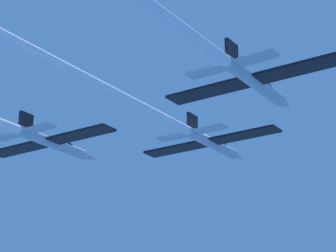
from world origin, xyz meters
TOP-DOWN VIEW (x-y plane):
  - jet_lead at (-0.03, -19.06)m, footprint 15.34×59.68m

SIDE VIEW (x-z plane):
  - jet_lead at x=-0.03m, z-range -0.92..1.62m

